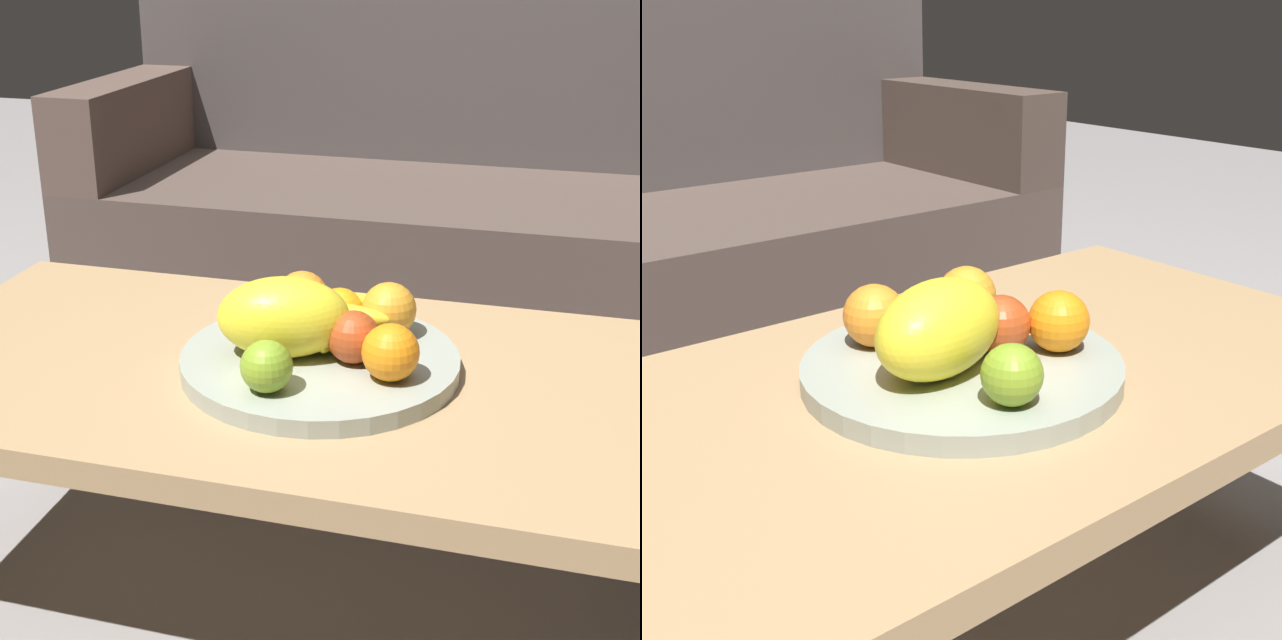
{
  "view_description": "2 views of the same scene",
  "coord_description": "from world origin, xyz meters",
  "views": [
    {
      "loc": [
        0.34,
        -1.12,
        0.95
      ],
      "look_at": [
        0.03,
        0.0,
        0.46
      ],
      "focal_mm": 51.99,
      "sensor_mm": 36.0,
      "label": 1
    },
    {
      "loc": [
        -0.56,
        -0.72,
        0.81
      ],
      "look_at": [
        0.03,
        0.0,
        0.46
      ],
      "focal_mm": 47.36,
      "sensor_mm": 36.0,
      "label": 2
    }
  ],
  "objects": [
    {
      "name": "orange_left",
      "position": [
        0.13,
        -0.05,
        0.45
      ],
      "size": [
        0.08,
        0.08,
        0.08
      ],
      "primitive_type": "sphere",
      "color": "orange",
      "rests_on": "fruit_bowl"
    },
    {
      "name": "apple_front",
      "position": [
        0.08,
        -0.01,
        0.45
      ],
      "size": [
        0.07,
        0.07,
        0.07
      ],
      "primitive_type": "sphere",
      "color": "#AD411B",
      "rests_on": "fruit_bowl"
    },
    {
      "name": "apple_left",
      "position": [
        -0.01,
        -0.13,
        0.45
      ],
      "size": [
        0.07,
        0.07,
        0.07
      ],
      "primitive_type": "sphere",
      "color": "olive",
      "rests_on": "fruit_bowl"
    },
    {
      "name": "melon_large_front",
      "position": [
        -0.02,
        -0.02,
        0.47
      ],
      "size": [
        0.2,
        0.16,
        0.11
      ],
      "primitive_type": "ellipsoid",
      "rotation": [
        0.0,
        0.0,
        0.27
      ],
      "color": "yellow",
      "rests_on": "fruit_bowl"
    },
    {
      "name": "orange_right",
      "position": [
        0.03,
        0.08,
        0.45
      ],
      "size": [
        0.07,
        0.07,
        0.07
      ],
      "primitive_type": "sphere",
      "color": "orange",
      "rests_on": "fruit_bowl"
    },
    {
      "name": "couch",
      "position": [
        0.03,
        1.08,
        0.3
      ],
      "size": [
        1.7,
        0.7,
        0.9
      ],
      "color": "#4A3C36",
      "rests_on": "ground_plane"
    },
    {
      "name": "orange_back",
      "position": [
        0.1,
        0.09,
        0.45
      ],
      "size": [
        0.08,
        0.08,
        0.08
      ],
      "primitive_type": "sphere",
      "color": "orange",
      "rests_on": "fruit_bowl"
    },
    {
      "name": "banana_bunch",
      "position": [
        0.03,
        0.04,
        0.44
      ],
      "size": [
        0.16,
        0.16,
        0.06
      ],
      "color": "yellow",
      "rests_on": "fruit_bowl"
    },
    {
      "name": "coffee_table",
      "position": [
        0.0,
        0.0,
        0.35
      ],
      "size": [
        1.2,
        0.62,
        0.39
      ],
      "color": "#A78359",
      "rests_on": "ground_plane"
    },
    {
      "name": "fruit_bowl",
      "position": [
        0.03,
        0.0,
        0.4
      ],
      "size": [
        0.39,
        0.39,
        0.03
      ],
      "primitive_type": "cylinder",
      "color": "#979F92",
      "rests_on": "coffee_table"
    },
    {
      "name": "orange_front",
      "position": [
        -0.03,
        0.1,
        0.45
      ],
      "size": [
        0.08,
        0.08,
        0.08
      ],
      "primitive_type": "sphere",
      "color": "orange",
      "rests_on": "fruit_bowl"
    }
  ]
}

